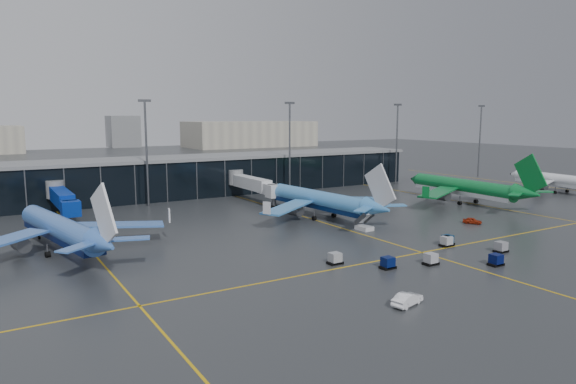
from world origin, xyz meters
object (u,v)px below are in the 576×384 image
airliner_aer_lingus (463,178)px  baggage_carts (436,253)px  service_van_white (407,299)px  service_van_red (472,221)px  airliner_ba (557,173)px  mobile_airstair (364,226)px  airliner_arkefly (59,215)px  airliner_klm_near (319,189)px

airliner_aer_lingus → baggage_carts: size_ratio=1.44×
service_van_white → service_van_red: bearing=-74.1°
service_van_red → airliner_aer_lingus: bearing=12.9°
airliner_ba → mobile_airstair: bearing=-166.2°
airliner_aer_lingus → service_van_red: (-18.65, -18.41, -5.76)m
airliner_arkefly → airliner_aer_lingus: size_ratio=0.95×
airliner_klm_near → service_van_red: 31.98m
airliner_ba → service_van_red: airliner_ba is taller
airliner_ba → service_van_white: (-100.09, -43.23, -4.84)m
airliner_ba → mobile_airstair: (-78.81, -9.92, -4.82)m
mobile_airstair → service_van_white: 39.52m
airliner_ba → baggage_carts: 87.47m
service_van_red → service_van_white: (-43.74, -26.47, 0.13)m
airliner_ba → service_van_red: bearing=-156.8°
mobile_airstair → service_van_white: mobile_airstair is taller
airliner_klm_near → airliner_ba: 79.39m
airliner_arkefly → service_van_red: size_ratio=10.79×
service_van_red → baggage_carts: bearing=177.0°
airliner_ba → baggage_carts: (-81.77, -30.67, -4.83)m
airliner_arkefly → airliner_ba: bearing=-11.9°
airliner_arkefly → baggage_carts: airliner_arkefly is taller
airliner_klm_near → airliner_ba: size_ratio=1.09×
airliner_arkefly → service_van_white: (30.56, -46.16, -5.32)m
airliner_aer_lingus → mobile_airstair: (-41.11, -11.58, -5.61)m
airliner_aer_lingus → service_van_white: 77.07m
airliner_arkefly → airliner_aer_lingus: airliner_aer_lingus is taller
airliner_arkefly → airliner_klm_near: bearing=-8.4°
mobile_airstair → service_van_red: bearing=-19.6°
airliner_klm_near → service_van_red: (22.89, -21.64, -5.48)m
airliner_ba → mobile_airstair: size_ratio=10.57×
airliner_ba → service_van_white: bearing=-150.0°
airliner_arkefly → mobile_airstair: 53.67m
airliner_klm_near → mobile_airstair: 15.75m
baggage_carts → airliner_arkefly: bearing=145.5°
airliner_arkefly → mobile_airstair: (51.84, -12.85, -5.31)m
airliner_ba → baggage_carts: size_ratio=1.26×
airliner_ba → service_van_red: 58.99m
airliner_klm_near → service_van_white: 52.71m
airliner_aer_lingus → baggage_carts: 54.95m
airliner_klm_near → service_van_white: airliner_klm_near is taller
airliner_ba → mobile_airstair: 79.57m
baggage_carts → service_van_red: bearing=28.7°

